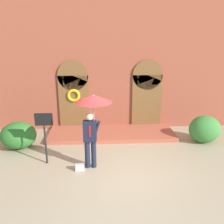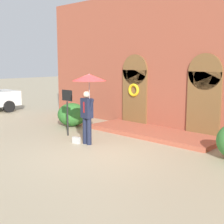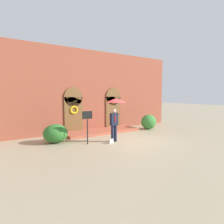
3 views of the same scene
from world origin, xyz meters
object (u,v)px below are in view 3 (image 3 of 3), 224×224
object	(u,v)px
handbag	(111,141)
sign_post	(87,122)
person_with_umbrella	(115,107)
shrub_right	(149,122)
shrub_left	(55,133)

from	to	relation	value
handbag	sign_post	distance (m)	1.62
person_with_umbrella	shrub_right	world-z (taller)	person_with_umbrella
person_with_umbrella	shrub_left	bearing A→B (deg)	150.58
sign_post	shrub_right	size ratio (longest dim) A/B	1.41
sign_post	shrub_left	world-z (taller)	sign_post
person_with_umbrella	sign_post	size ratio (longest dim) A/B	1.37
sign_post	handbag	bearing A→B (deg)	-25.56
handbag	sign_post	world-z (taller)	sign_post
shrub_left	shrub_right	xyz separation A→B (m)	(7.08, 0.14, 0.04)
handbag	shrub_right	distance (m)	5.11
person_with_umbrella	handbag	distance (m)	1.86
sign_post	shrub_right	distance (m)	6.02
handbag	shrub_left	distance (m)	2.99
sign_post	person_with_umbrella	bearing A→B (deg)	-12.11
shrub_left	shrub_right	world-z (taller)	shrub_right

